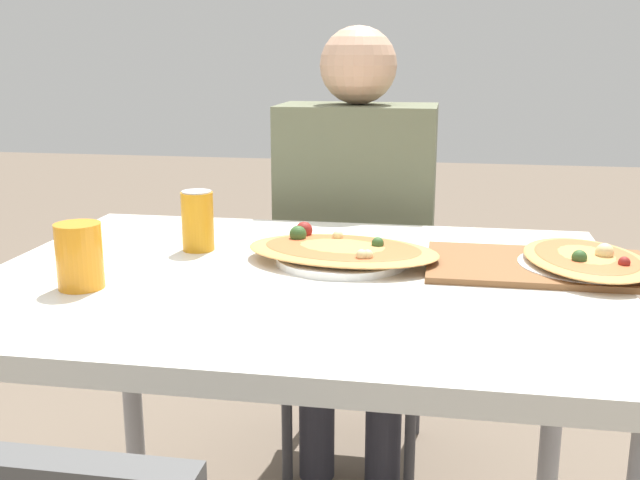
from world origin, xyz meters
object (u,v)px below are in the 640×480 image
at_px(person_seated, 356,220).
at_px(pizza_main, 341,252).
at_px(drink_glass, 80,256).
at_px(chair_far_seated, 360,284).
at_px(soda_can, 198,221).
at_px(dining_table, 300,314).
at_px(pizza_second, 586,261).

bearing_deg(person_seated, pizza_main, 94.19).
distance_m(pizza_main, drink_glass, 0.49).
bearing_deg(pizza_main, drink_glass, -150.15).
distance_m(chair_far_seated, soda_can, 0.76).
distance_m(chair_far_seated, drink_glass, 1.05).
distance_m(dining_table, pizza_main, 0.15).
xyz_separation_m(person_seated, soda_can, (-0.27, -0.53, 0.10)).
height_order(chair_far_seated, pizza_main, chair_far_seated).
bearing_deg(soda_can, dining_table, -29.57).
bearing_deg(person_seated, chair_far_seated, -90.00).
relative_size(soda_can, drink_glass, 1.08).
bearing_deg(dining_table, drink_glass, -158.08).
distance_m(chair_far_seated, pizza_main, 0.73).
distance_m(drink_glass, pizza_second, 0.92).
xyz_separation_m(dining_table, chair_far_seated, (0.02, 0.78, -0.18)).
bearing_deg(dining_table, person_seated, 88.12).
bearing_deg(drink_glass, dining_table, 21.92).
distance_m(dining_table, person_seated, 0.67).
xyz_separation_m(soda_can, pizza_second, (0.77, -0.03, -0.04)).
relative_size(chair_far_seated, pizza_main, 2.19).
bearing_deg(person_seated, drink_glass, 64.68).
bearing_deg(dining_table, chair_far_seated, 88.39).
distance_m(person_seated, drink_glass, 0.90).
relative_size(chair_far_seated, soda_can, 7.28).
bearing_deg(chair_far_seated, dining_table, 88.39).
bearing_deg(soda_can, chair_far_seated, 67.45).
bearing_deg(drink_glass, chair_far_seated, 67.46).
distance_m(dining_table, pizza_second, 0.55).
bearing_deg(chair_far_seated, pizza_second, 127.17).
xyz_separation_m(chair_far_seated, drink_glass, (-0.38, -0.92, 0.31)).
bearing_deg(person_seated, pizza_second, 132.41).
distance_m(chair_far_seated, person_seated, 0.24).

